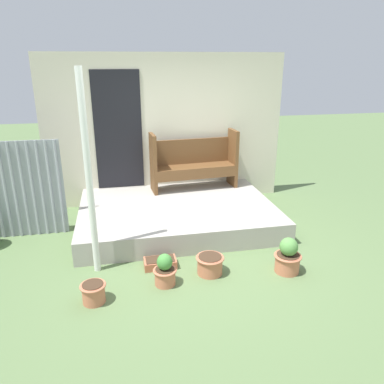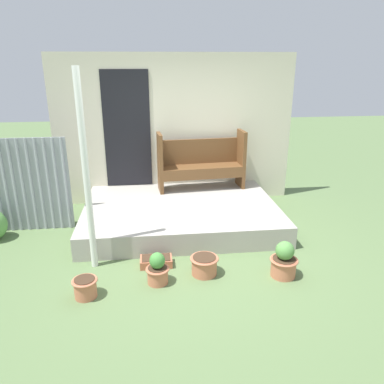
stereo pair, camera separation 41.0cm
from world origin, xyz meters
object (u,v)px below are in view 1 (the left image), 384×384
object	(u,v)px
support_post	(89,177)
flower_pot_middle	(165,271)
flower_pot_left	(93,292)
flower_pot_far_right	(288,257)
flower_pot_right	(210,264)
bench	(194,161)
planter_box_rect	(160,263)

from	to	relation	value
support_post	flower_pot_middle	bearing A→B (deg)	-31.51
flower_pot_left	flower_pot_far_right	xyz separation A→B (m)	(2.31, 0.16, 0.07)
flower_pot_left	flower_pot_right	world-z (taller)	flower_pot_right
flower_pot_far_right	flower_pot_middle	bearing A→B (deg)	179.12
support_post	flower_pot_right	world-z (taller)	support_post
support_post	bench	world-z (taller)	support_post
flower_pot_far_right	planter_box_rect	xyz separation A→B (m)	(-1.52, 0.42, -0.14)
flower_pot_right	flower_pot_far_right	bearing A→B (deg)	-9.05
flower_pot_right	planter_box_rect	size ratio (longest dim) A/B	0.86
bench	planter_box_rect	world-z (taller)	bench
bench	flower_pot_far_right	bearing A→B (deg)	-79.18
bench	flower_pot_left	xyz separation A→B (m)	(-1.64, -2.61, -0.69)
flower_pot_far_right	planter_box_rect	distance (m)	1.59
support_post	flower_pot_right	distance (m)	1.77
flower_pot_left	flower_pot_right	distance (m)	1.41
flower_pot_left	flower_pot_middle	size ratio (longest dim) A/B	0.72
flower_pot_middle	bench	bearing A→B (deg)	70.82
planter_box_rect	flower_pot_far_right	bearing A→B (deg)	-15.44
bench	planter_box_rect	size ratio (longest dim) A/B	3.76
support_post	bench	size ratio (longest dim) A/B	1.59
flower_pot_right	planter_box_rect	world-z (taller)	flower_pot_right
planter_box_rect	bench	bearing A→B (deg)	67.19
flower_pot_left	flower_pot_far_right	world-z (taller)	flower_pot_far_right
flower_pot_left	flower_pot_middle	bearing A→B (deg)	12.99
support_post	flower_pot_left	size ratio (longest dim) A/B	8.59
support_post	flower_pot_right	size ratio (longest dim) A/B	6.94
flower_pot_left	support_post	bearing A→B (deg)	88.91
bench	flower_pot_middle	distance (m)	2.65
bench	flower_pot_middle	world-z (taller)	bench
flower_pot_right	support_post	bearing A→B (deg)	165.33
support_post	bench	distance (m)	2.57
support_post	planter_box_rect	bearing A→B (deg)	-6.23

